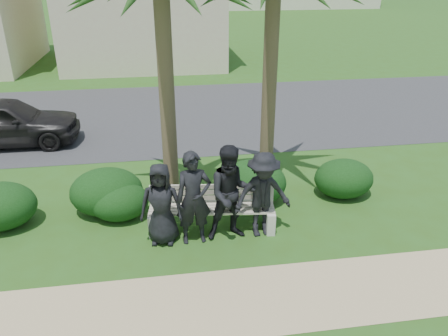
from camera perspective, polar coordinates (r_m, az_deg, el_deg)
The scene contains 14 objects.
ground at distance 8.60m, azimuth -4.23°, elevation -9.40°, with size 160.00×160.00×0.00m, color #2C5117.
footpath at distance 7.19m, azimuth -2.96°, elevation -17.45°, with size 30.00×1.60×0.01m, color tan.
asphalt_street at distance 15.86m, azimuth -6.69°, elevation 7.00°, with size 160.00×8.00×0.01m, color #2D2D30.
park_bench at distance 8.73m, azimuth -1.62°, elevation -5.71°, with size 2.55×0.86×0.87m.
man_a at distance 8.23m, azimuth -8.19°, elevation -4.70°, with size 0.79×0.52×1.62m, color black.
man_b at distance 8.12m, azimuth -3.97°, elevation -4.01°, with size 0.67×0.44×1.84m, color black.
man_c at distance 8.20m, azimuth 1.00°, elevation -3.37°, with size 0.93×0.72×1.91m, color black.
man_d at distance 8.36m, azimuth 5.07°, elevation -3.54°, with size 1.12×0.65×1.74m, color black.
hedge_b at distance 9.62m, azimuth -15.10°, elevation -2.83°, with size 1.54×1.27×1.00m, color black.
hedge_c at distance 9.37m, azimuth -13.55°, elevation -4.11°, with size 1.23×1.02×0.80m, color black.
hedge_d at distance 9.72m, azimuth 3.69°, elevation -1.70°, with size 1.51×1.25×0.98m, color black.
hedge_e at distance 9.70m, azimuth 3.86°, elevation -1.84°, with size 1.48×1.22×0.97m, color black.
hedge_f at distance 10.35m, azimuth 15.38°, elevation -1.19°, with size 1.36×1.12×0.88m, color black.
car_a at distance 14.27m, azimuth -26.69°, elevation 5.40°, with size 1.67×4.14×1.41m, color black.
Camera 1 is at (-0.45, -7.09, 4.85)m, focal length 35.00 mm.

